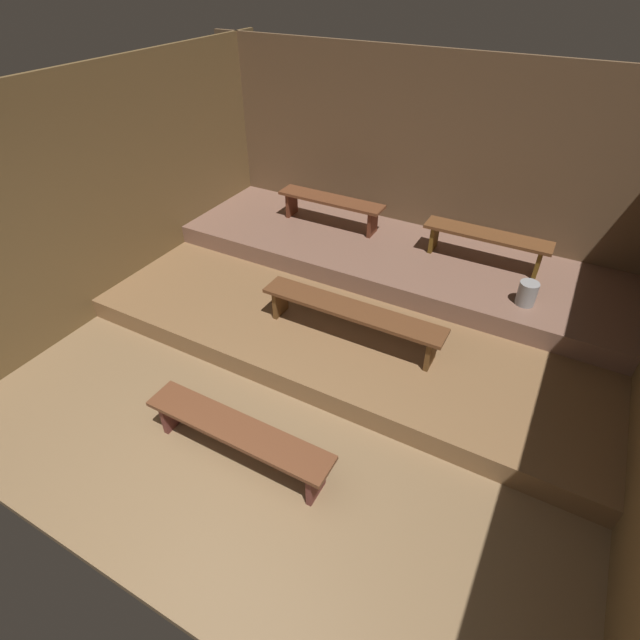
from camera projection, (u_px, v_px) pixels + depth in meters
name	position (u px, v px, depth m)	size (l,w,h in m)	color
ground	(333.00, 356.00, 5.56)	(6.65, 5.98, 0.08)	brown
wall_back	(425.00, 163.00, 6.52)	(6.65, 0.06, 2.75)	brown
wall_left	(117.00, 189.00, 5.83)	(0.06, 5.98, 2.75)	brown
platform_lower	(366.00, 305.00, 6.08)	(5.85, 3.40, 0.25)	brown
platform_middle	(393.00, 258.00, 6.52)	(5.85, 1.70, 0.25)	brown
bench_floor_center	(238.00, 434.00, 4.23)	(1.80, 0.32, 0.40)	brown
bench_lower_center	(351.00, 313.00, 5.19)	(2.06, 0.32, 0.40)	brown
bench_middle_left	(331.00, 204.00, 6.85)	(1.54, 0.32, 0.40)	brown
bench_middle_right	(486.00, 239.00, 6.01)	(1.54, 0.32, 0.40)	brown
pail_middle	(527.00, 293.00, 5.39)	(0.21, 0.21, 0.27)	gray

